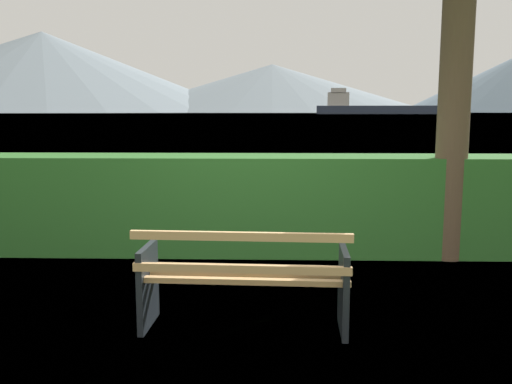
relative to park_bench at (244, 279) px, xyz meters
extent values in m
plane|color=#4C6B33|center=(0.00, 0.06, -0.43)|extent=(1400.00, 1400.00, 0.00)
plane|color=#7A99A8|center=(0.00, 308.28, -0.42)|extent=(620.00, 620.00, 0.00)
cube|color=tan|center=(-0.01, -0.13, 0.02)|extent=(1.68, 0.14, 0.04)
cube|color=tan|center=(0.00, 0.06, 0.02)|extent=(1.68, 0.14, 0.04)
cube|color=tan|center=(0.01, 0.25, 0.02)|extent=(1.68, 0.14, 0.04)
cube|color=tan|center=(-0.01, -0.21, 0.14)|extent=(1.68, 0.12, 0.06)
cube|color=tan|center=(-0.01, -0.25, 0.41)|extent=(1.68, 0.12, 0.06)
cube|color=#1E2328|center=(-0.80, 0.07, -0.09)|extent=(0.07, 0.51, 0.68)
cube|color=#1E2328|center=(0.80, 0.00, -0.09)|extent=(0.07, 0.51, 0.68)
cube|color=#2D6B28|center=(0.00, 2.57, 0.18)|extent=(12.11, 0.86, 1.21)
cylinder|color=brown|center=(2.34, 2.29, 1.68)|extent=(0.37, 0.37, 4.21)
cube|color=#2D384C|center=(54.90, 291.26, 1.74)|extent=(62.96, 15.85, 4.33)
cube|color=silver|center=(35.06, 293.20, 7.37)|extent=(12.02, 9.90, 6.93)
cube|color=silver|center=(35.06, 293.20, 11.91)|extent=(8.77, 10.55, 2.16)
cone|color=gray|center=(-239.28, 580.15, 41.09)|extent=(428.09, 428.09, 83.03)
cone|color=gray|center=(0.00, 605.83, 25.22)|extent=(339.82, 339.82, 51.28)
camera|label=1|loc=(0.22, -4.29, 1.34)|focal=38.88mm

